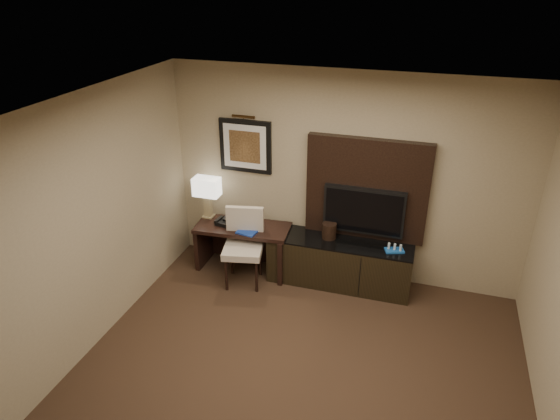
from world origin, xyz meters
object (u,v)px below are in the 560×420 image
at_px(ice_bucket, 329,231).
at_px(credenza, 339,262).
at_px(minibar_tray, 395,248).
at_px(tv, 364,211).
at_px(desk_chair, 243,249).
at_px(desk_phone, 225,220).
at_px(desk, 243,248).
at_px(table_lamp, 207,196).

bearing_deg(ice_bucket, credenza, -13.10).
bearing_deg(credenza, ice_bucket, 166.34).
bearing_deg(minibar_tray, ice_bucket, 174.38).
height_order(credenza, tv, tv).
bearing_deg(desk_chair, minibar_tray, -2.43).
distance_m(desk_chair, desk_phone, 0.50).
bearing_deg(tv, ice_bucket, -165.64).
bearing_deg(tv, credenza, -149.69).
bearing_deg(desk, desk_phone, 178.90).
bearing_deg(desk, ice_bucket, 0.39).
bearing_deg(credenza, desk_chair, -163.52).
xyz_separation_m(table_lamp, ice_bucket, (1.68, -0.02, -0.24)).
relative_size(desk, desk_chair, 1.23).
height_order(table_lamp, minibar_tray, table_lamp).
relative_size(ice_bucket, minibar_tray, 0.90).
distance_m(credenza, table_lamp, 1.96).
distance_m(desk_chair, ice_bucket, 1.12).
bearing_deg(desk, credenza, -1.86).
bearing_deg(desk_chair, desk, 99.22).
bearing_deg(desk_phone, minibar_tray, 9.40).
relative_size(desk, minibar_tray, 5.46).
height_order(desk, credenza, desk).
distance_m(desk, minibar_tray, 2.00).
xyz_separation_m(credenza, tv, (0.24, 0.14, 0.71)).
bearing_deg(desk, desk_chair, -73.16).
height_order(desk_chair, ice_bucket, desk_chair).
xyz_separation_m(tv, desk_chair, (-1.42, -0.50, -0.52)).
bearing_deg(desk_chair, ice_bucket, 9.20).
height_order(desk, ice_bucket, ice_bucket).
xyz_separation_m(credenza, desk_chair, (-1.18, -0.36, 0.19)).
relative_size(credenza, desk_chair, 1.80).
xyz_separation_m(tv, table_lamp, (-2.08, -0.08, -0.05)).
bearing_deg(ice_bucket, table_lamp, 179.28).
bearing_deg(credenza, minibar_tray, -4.34).
distance_m(tv, desk_phone, 1.82).
bearing_deg(desk_chair, tv, 7.29).
bearing_deg(table_lamp, desk_phone, -23.66).
xyz_separation_m(table_lamp, minibar_tray, (2.51, -0.10, -0.30)).
relative_size(tv, desk_chair, 0.99).
bearing_deg(minibar_tray, desk, -179.51).
relative_size(desk_phone, ice_bucket, 1.07).
height_order(credenza, minibar_tray, minibar_tray).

